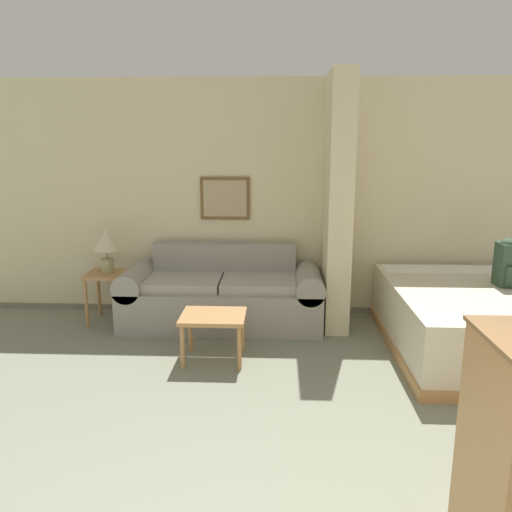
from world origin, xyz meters
The scene contains 7 objects.
wall_back centered at (0.00, 4.45, 1.29)m, with size 7.34×0.16×2.60m.
wall_partition_pillar centered at (0.59, 4.02, 1.30)m, with size 0.24×0.75×2.60m.
couch centered at (-0.60, 3.97, 0.32)m, with size 2.13×0.84×0.83m.
coffee_table centered at (-0.58, 3.03, 0.36)m, with size 0.57×0.47×0.43m.
side_table centered at (-1.85, 3.99, 0.45)m, with size 0.43×0.43×0.55m.
table_lamp centered at (-1.85, 3.99, 0.87)m, with size 0.28×0.28×0.47m.
bed centered at (1.97, 3.34, 0.30)m, with size 1.85×2.02×0.60m.
Camera 1 is at (-0.02, -1.14, 1.90)m, focal length 35.00 mm.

